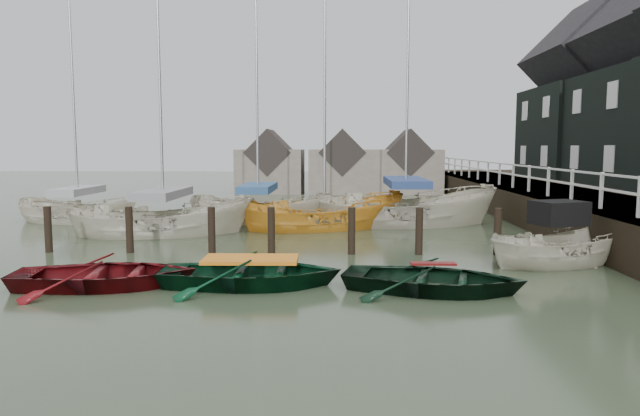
{
  "coord_description": "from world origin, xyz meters",
  "views": [
    {
      "loc": [
        0.84,
        -13.8,
        3.19
      ],
      "look_at": [
        0.26,
        2.83,
        1.4
      ],
      "focal_mm": 32.0,
      "sensor_mm": 36.0,
      "label": 1
    }
  ],
  "objects_px": {
    "sailboat_b": "(258,221)",
    "rowboat_green": "(251,285)",
    "rowboat_red": "(106,286)",
    "sailboat_d": "(405,223)",
    "sailboat_e": "(79,220)",
    "sailboat_a": "(164,233)",
    "sailboat_c": "(325,228)",
    "rowboat_dkgreen": "(433,291)",
    "motorboat": "(559,261)"
  },
  "relations": [
    {
      "from": "motorboat",
      "to": "sailboat_c",
      "type": "bearing_deg",
      "value": 24.82
    },
    {
      "from": "rowboat_green",
      "to": "sailboat_a",
      "type": "distance_m",
      "value": 8.77
    },
    {
      "from": "rowboat_green",
      "to": "sailboat_a",
      "type": "bearing_deg",
      "value": 28.6
    },
    {
      "from": "rowboat_dkgreen",
      "to": "motorboat",
      "type": "bearing_deg",
      "value": -39.05
    },
    {
      "from": "rowboat_dkgreen",
      "to": "motorboat",
      "type": "xyz_separation_m",
      "value": [
        3.88,
        2.95,
        0.1
      ]
    },
    {
      "from": "sailboat_e",
      "to": "rowboat_dkgreen",
      "type": "bearing_deg",
      "value": -117.22
    },
    {
      "from": "motorboat",
      "to": "sailboat_b",
      "type": "xyz_separation_m",
      "value": [
        -9.38,
        8.28,
        -0.03
      ]
    },
    {
      "from": "rowboat_green",
      "to": "sailboat_c",
      "type": "distance_m",
      "value": 9.51
    },
    {
      "from": "sailboat_a",
      "to": "sailboat_b",
      "type": "height_order",
      "value": "sailboat_a"
    },
    {
      "from": "rowboat_green",
      "to": "rowboat_red",
      "type": "bearing_deg",
      "value": 92.27
    },
    {
      "from": "rowboat_dkgreen",
      "to": "sailboat_b",
      "type": "distance_m",
      "value": 12.51
    },
    {
      "from": "sailboat_e",
      "to": "rowboat_red",
      "type": "bearing_deg",
      "value": -139.34
    },
    {
      "from": "sailboat_b",
      "to": "motorboat",
      "type": "bearing_deg",
      "value": -115.47
    },
    {
      "from": "sailboat_a",
      "to": "sailboat_e",
      "type": "relative_size",
      "value": 1.15
    },
    {
      "from": "rowboat_green",
      "to": "sailboat_b",
      "type": "bearing_deg",
      "value": 5.83
    },
    {
      "from": "sailboat_a",
      "to": "rowboat_green",
      "type": "bearing_deg",
      "value": -163.87
    },
    {
      "from": "rowboat_red",
      "to": "rowboat_green",
      "type": "height_order",
      "value": "rowboat_green"
    },
    {
      "from": "sailboat_c",
      "to": "sailboat_d",
      "type": "xyz_separation_m",
      "value": [
        3.3,
        1.15,
        0.05
      ]
    },
    {
      "from": "rowboat_dkgreen",
      "to": "sailboat_e",
      "type": "distance_m",
      "value": 17.32
    },
    {
      "from": "sailboat_b",
      "to": "sailboat_e",
      "type": "bearing_deg",
      "value": 105.97
    },
    {
      "from": "motorboat",
      "to": "sailboat_a",
      "type": "xyz_separation_m",
      "value": [
        -12.39,
        5.02,
        -0.03
      ]
    },
    {
      "from": "rowboat_red",
      "to": "rowboat_dkgreen",
      "type": "relative_size",
      "value": 1.03
    },
    {
      "from": "sailboat_c",
      "to": "sailboat_d",
      "type": "bearing_deg",
      "value": -88.96
    },
    {
      "from": "sailboat_a",
      "to": "sailboat_e",
      "type": "distance_m",
      "value": 5.7
    },
    {
      "from": "sailboat_d",
      "to": "rowboat_dkgreen",
      "type": "bearing_deg",
      "value": 169.06
    },
    {
      "from": "rowboat_green",
      "to": "sailboat_b",
      "type": "relative_size",
      "value": 0.36
    },
    {
      "from": "sailboat_b",
      "to": "sailboat_c",
      "type": "relative_size",
      "value": 1.07
    },
    {
      "from": "sailboat_c",
      "to": "sailboat_a",
      "type": "bearing_deg",
      "value": 88.9
    },
    {
      "from": "rowboat_dkgreen",
      "to": "motorboat",
      "type": "height_order",
      "value": "motorboat"
    },
    {
      "from": "sailboat_a",
      "to": "rowboat_dkgreen",
      "type": "bearing_deg",
      "value": -147.04
    },
    {
      "from": "sailboat_e",
      "to": "sailboat_a",
      "type": "bearing_deg",
      "value": -111.63
    },
    {
      "from": "motorboat",
      "to": "sailboat_b",
      "type": "bearing_deg",
      "value": 29.58
    },
    {
      "from": "rowboat_red",
      "to": "sailboat_d",
      "type": "distance_m",
      "value": 13.45
    },
    {
      "from": "motorboat",
      "to": "sailboat_a",
      "type": "bearing_deg",
      "value": 48.94
    },
    {
      "from": "rowboat_dkgreen",
      "to": "rowboat_green",
      "type": "bearing_deg",
      "value": 98.44
    },
    {
      "from": "sailboat_a",
      "to": "sailboat_d",
      "type": "bearing_deg",
      "value": -85.95
    },
    {
      "from": "sailboat_a",
      "to": "sailboat_c",
      "type": "height_order",
      "value": "sailboat_a"
    },
    {
      "from": "sailboat_b",
      "to": "sailboat_e",
      "type": "distance_m",
      "value": 7.68
    },
    {
      "from": "sailboat_b",
      "to": "sailboat_c",
      "type": "height_order",
      "value": "sailboat_b"
    },
    {
      "from": "sailboat_a",
      "to": "sailboat_b",
      "type": "distance_m",
      "value": 4.43
    },
    {
      "from": "rowboat_dkgreen",
      "to": "sailboat_d",
      "type": "relative_size",
      "value": 0.34
    },
    {
      "from": "sailboat_b",
      "to": "rowboat_green",
      "type": "bearing_deg",
      "value": -156.79
    },
    {
      "from": "rowboat_green",
      "to": "sailboat_a",
      "type": "relative_size",
      "value": 0.35
    },
    {
      "from": "rowboat_dkgreen",
      "to": "sailboat_c",
      "type": "relative_size",
      "value": 0.37
    },
    {
      "from": "sailboat_e",
      "to": "sailboat_b",
      "type": "bearing_deg",
      "value": -76.77
    },
    {
      "from": "rowboat_green",
      "to": "sailboat_d",
      "type": "xyz_separation_m",
      "value": [
        4.75,
        10.55,
        0.06
      ]
    },
    {
      "from": "sailboat_b",
      "to": "sailboat_a",
      "type": "bearing_deg",
      "value": 153.24
    },
    {
      "from": "rowboat_red",
      "to": "rowboat_dkgreen",
      "type": "xyz_separation_m",
      "value": [
        7.43,
        -0.16,
        0.0
      ]
    },
    {
      "from": "rowboat_green",
      "to": "sailboat_e",
      "type": "height_order",
      "value": "sailboat_e"
    },
    {
      "from": "sailboat_d",
      "to": "sailboat_e",
      "type": "xyz_separation_m",
      "value": [
        -13.81,
        0.3,
        0.01
      ]
    }
  ]
}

